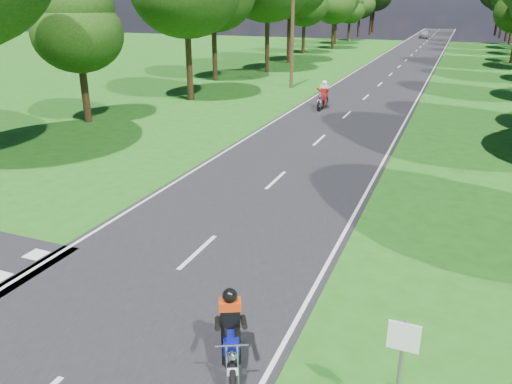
% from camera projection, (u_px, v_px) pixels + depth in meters
% --- Properties ---
extents(ground, '(160.00, 160.00, 0.00)m').
position_uv_depth(ground, '(156.00, 291.00, 11.28)').
color(ground, '#1D5713').
rests_on(ground, ground).
extents(main_road, '(7.00, 140.00, 0.02)m').
position_uv_depth(main_road, '(406.00, 60.00, 54.55)').
color(main_road, black).
rests_on(main_road, ground).
extents(road_markings, '(7.40, 140.00, 0.01)m').
position_uv_depth(road_markings, '(403.00, 62.00, 52.97)').
color(road_markings, silver).
rests_on(road_markings, main_road).
extents(telegraph_pole, '(1.20, 0.26, 8.00)m').
position_uv_depth(telegraph_pole, '(292.00, 31.00, 36.14)').
color(telegraph_pole, '#382616').
rests_on(telegraph_pole, ground).
extents(road_sign, '(0.45, 0.07, 2.00)m').
position_uv_depth(road_sign, '(401.00, 360.00, 7.14)').
color(road_sign, slate).
rests_on(road_sign, ground).
extents(rider_near_blue, '(1.32, 1.84, 1.47)m').
position_uv_depth(rider_near_blue, '(231.00, 331.00, 8.70)').
color(rider_near_blue, '#0C148D').
rests_on(rider_near_blue, main_road).
extents(rider_far_red, '(0.68, 2.01, 1.67)m').
position_uv_depth(rider_far_red, '(323.00, 95.00, 29.89)').
color(rider_far_red, '#A10C23').
rests_on(rider_far_red, main_road).
extents(distant_car, '(2.16, 4.00, 1.29)m').
position_uv_depth(distant_car, '(426.00, 34.00, 86.68)').
color(distant_car, '#BABDC2').
rests_on(distant_car, main_road).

